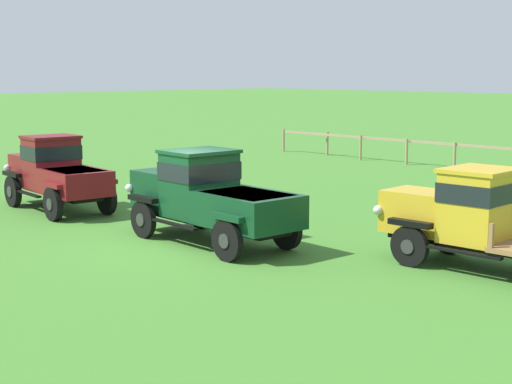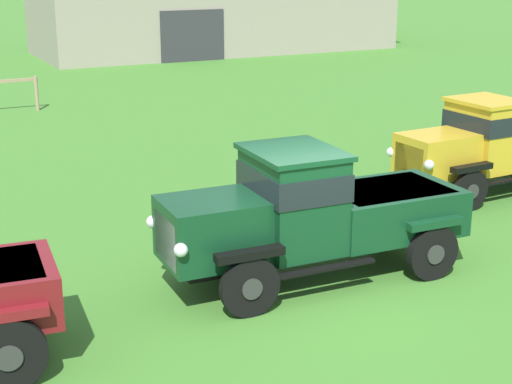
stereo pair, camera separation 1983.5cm
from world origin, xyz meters
The scene contains 4 objects.
ground_plane centered at (0.00, 0.00, 0.00)m, with size 240.00×240.00×0.00m, color #3D7528.
farm_shed centered at (11.14, 29.21, 2.11)m, with size 18.87×7.80×4.18m.
vintage_truck_second_in_line centered at (0.20, 0.65, 1.12)m, with size 5.04×2.06×2.15m.
vintage_truck_midrow_center centered at (5.64, 2.98, 1.09)m, with size 4.72×1.93×2.05m.
Camera 2 is at (-5.75, -9.35, 5.00)m, focal length 55.00 mm.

